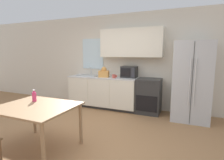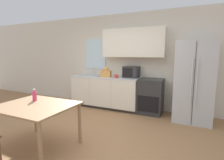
{
  "view_description": "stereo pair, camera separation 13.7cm",
  "coord_description": "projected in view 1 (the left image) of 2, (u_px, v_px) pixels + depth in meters",
  "views": [
    {
      "loc": [
        1.66,
        -2.64,
        1.57
      ],
      "look_at": [
        0.33,
        0.56,
        1.05
      ],
      "focal_mm": 28.0,
      "sensor_mm": 36.0,
      "label": 1
    },
    {
      "loc": [
        1.78,
        -2.58,
        1.57
      ],
      "look_at": [
        0.33,
        0.56,
        1.05
      ],
      "focal_mm": 28.0,
      "sensor_mm": 36.0,
      "label": 2
    }
  ],
  "objects": [
    {
      "name": "drink_bottle",
      "position": [
        34.0,
        97.0,
        3.03
      ],
      "size": [
        0.07,
        0.07,
        0.21
      ],
      "color": "#DB386B",
      "rests_on": "dining_table"
    },
    {
      "name": "kitchen_counter",
      "position": [
        103.0,
        92.0,
        5.14
      ],
      "size": [
        2.05,
        0.64,
        0.91
      ],
      "color": "#333333",
      "rests_on": "ground_plane"
    },
    {
      "name": "refrigerator",
      "position": [
        191.0,
        81.0,
        4.11
      ],
      "size": [
        0.83,
        0.81,
        1.86
      ],
      "color": "silver",
      "rests_on": "ground_plane"
    },
    {
      "name": "ground_plane",
      "position": [
        85.0,
        138.0,
        3.27
      ],
      "size": [
        12.0,
        12.0,
        0.0
      ],
      "primitive_type": "plane",
      "color": "#9E7047"
    },
    {
      "name": "grocery_bag_0",
      "position": [
        104.0,
        73.0,
        4.96
      ],
      "size": [
        0.32,
        0.29,
        0.29
      ],
      "rotation": [
        0.0,
        0.0,
        0.23
      ],
      "color": "#DB994C",
      "rests_on": "kitchen_counter"
    },
    {
      "name": "oven_range",
      "position": [
        149.0,
        96.0,
        4.65
      ],
      "size": [
        0.61,
        0.61,
        0.92
      ],
      "color": "#2D2D2D",
      "rests_on": "ground_plane"
    },
    {
      "name": "coffee_mug",
      "position": [
        114.0,
        76.0,
        4.76
      ],
      "size": [
        0.13,
        0.09,
        0.1
      ],
      "color": "#BF4C3F",
      "rests_on": "kitchen_counter"
    },
    {
      "name": "dining_table",
      "position": [
        37.0,
        111.0,
        2.8
      ],
      "size": [
        1.2,
        1.0,
        0.75
      ],
      "color": "#997551",
      "rests_on": "ground_plane"
    },
    {
      "name": "kitchen_sink",
      "position": [
        89.0,
        75.0,
        5.27
      ],
      "size": [
        0.64,
        0.4,
        0.25
      ],
      "color": "#B7BABC",
      "rests_on": "kitchen_counter"
    },
    {
      "name": "microwave",
      "position": [
        129.0,
        72.0,
        4.87
      ],
      "size": [
        0.43,
        0.34,
        0.32
      ],
      "color": "#282828",
      "rests_on": "kitchen_counter"
    },
    {
      "name": "wall_back",
      "position": [
        125.0,
        58.0,
        5.06
      ],
      "size": [
        12.0,
        0.38,
        2.7
      ],
      "color": "beige",
      "rests_on": "ground_plane"
    }
  ]
}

